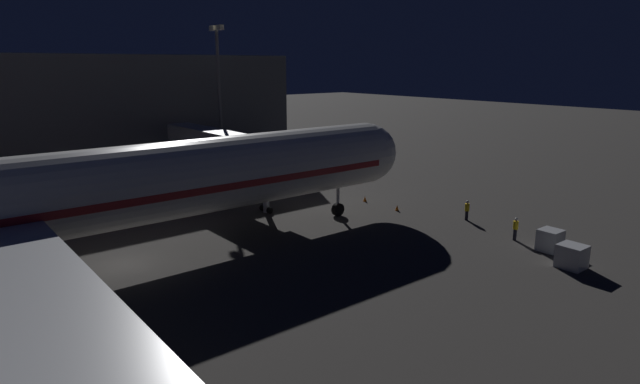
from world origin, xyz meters
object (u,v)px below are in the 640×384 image
object	(u,v)px
jet_bridge	(230,146)
traffic_cone_nose_port	(397,208)
apron_floodlight_mast	(219,88)
traffic_cone_nose_starboard	(365,199)
baggage_container_near_belt	(572,256)
ground_crew_near_nose_gear	(515,228)
baggage_container_mid_row	(550,240)
ground_crew_by_belt_loader	(467,209)

from	to	relation	value
jet_bridge	traffic_cone_nose_port	world-z (taller)	jet_bridge
traffic_cone_nose_port	apron_floodlight_mast	bearing A→B (deg)	7.05
traffic_cone_nose_starboard	baggage_container_near_belt	bearing A→B (deg)	176.63
apron_floodlight_mast	traffic_cone_nose_port	distance (m)	29.72
ground_crew_near_nose_gear	traffic_cone_nose_port	xyz separation A→B (m)	(11.68, 0.93, -0.74)
jet_bridge	ground_crew_near_nose_gear	size ratio (longest dim) A/B	11.74
jet_bridge	baggage_container_near_belt	size ratio (longest dim) A/B	12.70
ground_crew_near_nose_gear	traffic_cone_nose_starboard	xyz separation A→B (m)	(16.08, 0.93, -0.74)
baggage_container_mid_row	ground_crew_by_belt_loader	xyz separation A→B (m)	(8.63, -1.77, 0.17)
baggage_container_mid_row	traffic_cone_nose_port	distance (m)	14.65
apron_floodlight_mast	baggage_container_near_belt	xyz separation A→B (m)	(-44.96, -2.15, -9.69)
baggage_container_near_belt	apron_floodlight_mast	bearing A→B (deg)	2.74
jet_bridge	traffic_cone_nose_starboard	world-z (taller)	jet_bridge
ground_crew_near_nose_gear	traffic_cone_nose_starboard	world-z (taller)	ground_crew_near_nose_gear
traffic_cone_nose_starboard	ground_crew_by_belt_loader	bearing A→B (deg)	-166.35
traffic_cone_nose_port	jet_bridge	bearing A→B (deg)	35.81
apron_floodlight_mast	baggage_container_mid_row	bearing A→B (deg)	-174.36
apron_floodlight_mast	ground_crew_by_belt_loader	world-z (taller)	apron_floodlight_mast
ground_crew_near_nose_gear	traffic_cone_nose_port	world-z (taller)	ground_crew_near_nose_gear
baggage_container_near_belt	baggage_container_mid_row	distance (m)	3.33
jet_bridge	ground_crew_by_belt_loader	distance (m)	23.81
baggage_container_mid_row	jet_bridge	bearing A→B (deg)	20.65
baggage_container_near_belt	ground_crew_by_belt_loader	world-z (taller)	ground_crew_by_belt_loader
baggage_container_mid_row	traffic_cone_nose_starboard	world-z (taller)	baggage_container_mid_row
jet_bridge	apron_floodlight_mast	size ratio (longest dim) A/B	1.19
baggage_container_mid_row	ground_crew_near_nose_gear	size ratio (longest dim) A/B	0.88
jet_bridge	traffic_cone_nose_starboard	distance (m)	14.63
jet_bridge	ground_crew_by_belt_loader	size ratio (longest dim) A/B	12.02
baggage_container_mid_row	traffic_cone_nose_starboard	bearing A→B (deg)	2.28
baggage_container_near_belt	ground_crew_near_nose_gear	size ratio (longest dim) A/B	0.92
traffic_cone_nose_port	baggage_container_near_belt	bearing A→B (deg)	175.77
ground_crew_by_belt_loader	baggage_container_mid_row	bearing A→B (deg)	168.42
baggage_container_near_belt	ground_crew_by_belt_loader	xyz separation A→B (m)	(11.26, -3.80, 0.18)
apron_floodlight_mast	ground_crew_by_belt_loader	distance (m)	35.51
traffic_cone_nose_port	traffic_cone_nose_starboard	size ratio (longest dim) A/B	1.00
traffic_cone_nose_port	traffic_cone_nose_starboard	bearing A→B (deg)	0.00
ground_crew_by_belt_loader	traffic_cone_nose_starboard	size ratio (longest dim) A/B	3.26
baggage_container_near_belt	traffic_cone_nose_starboard	distance (m)	21.70
apron_floodlight_mast	traffic_cone_nose_port	size ratio (longest dim) A/B	32.91
baggage_container_mid_row	traffic_cone_nose_starboard	xyz separation A→B (m)	(19.02, 0.76, -0.54)
apron_floodlight_mast	baggage_container_mid_row	size ratio (longest dim) A/B	11.16
ground_crew_near_nose_gear	traffic_cone_nose_port	bearing A→B (deg)	4.57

